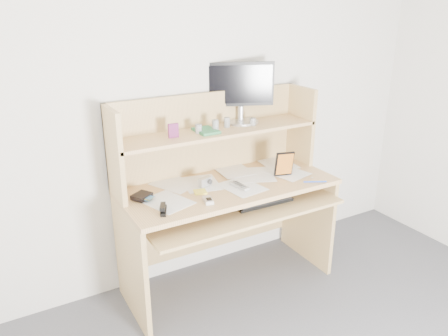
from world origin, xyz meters
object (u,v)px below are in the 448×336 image
desk (223,188)px  tv_remote (239,186)px  keyboard (262,201)px  monitor (240,91)px  game_case (284,164)px

desk → tv_remote: bearing=-79.1°
desk → keyboard: 0.29m
tv_remote → monitor: 0.66m
keyboard → game_case: size_ratio=2.27×
monitor → tv_remote: bearing=-99.3°
desk → tv_remote: (0.03, -0.16, 0.07)m
desk → tv_remote: desk is taller
monitor → desk: bearing=-121.7°
desk → monitor: 0.67m
monitor → game_case: bearing=-42.2°
desk → keyboard: size_ratio=3.54×
desk → monitor: bearing=36.5°
desk → keyboard: bearing=-58.2°
game_case → desk: bearing=174.2°
game_case → keyboard: bearing=-142.3°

